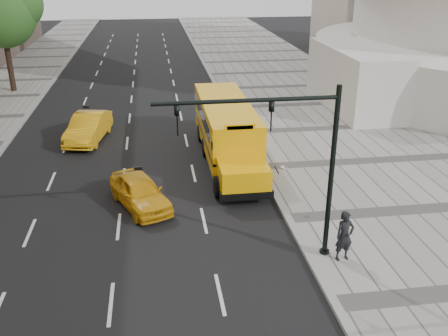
{
  "coord_description": "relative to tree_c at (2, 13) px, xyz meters",
  "views": [
    {
      "loc": [
        0.71,
        -23.26,
        10.15
      ],
      "look_at": [
        3.5,
        -4.0,
        1.9
      ],
      "focal_mm": 40.0,
      "sensor_mm": 36.0,
      "label": 1
    }
  ],
  "objects": [
    {
      "name": "school_bus",
      "position": [
        14.9,
        -16.5,
        -4.47
      ],
      "size": [
        2.96,
        11.56,
        3.19
      ],
      "color": "#F6AB05",
      "rests_on": "ground"
    },
    {
      "name": "sidewalk_museum",
      "position": [
        22.4,
        -18.52,
        -6.16
      ],
      "size": [
        12.0,
        140.0,
        0.15
      ],
      "primitive_type": "cube",
      "color": "gray",
      "rests_on": "ground"
    },
    {
      "name": "taxi_near",
      "position": [
        10.28,
        -21.84,
        -5.53
      ],
      "size": [
        3.13,
        4.47,
        1.41
      ],
      "primitive_type": "imported",
      "rotation": [
        0.0,
        0.0,
        0.39
      ],
      "color": "orange",
      "rests_on": "ground"
    },
    {
      "name": "taxi_far",
      "position": [
        7.16,
        -12.7,
        -5.43
      ],
      "size": [
        2.58,
        5.12,
        1.61
      ],
      "primitive_type": "imported",
      "rotation": [
        0.0,
        0.0,
        -0.19
      ],
      "color": "orange",
      "rests_on": "ground"
    },
    {
      "name": "curb_museum",
      "position": [
        16.4,
        -18.52,
        -6.16
      ],
      "size": [
        0.3,
        140.0,
        0.15
      ],
      "primitive_type": "cube",
      "color": "gray",
      "rests_on": "ground"
    },
    {
      "name": "tree_c",
      "position": [
        0.0,
        0.0,
        0.0
      ],
      "size": [
        5.92,
        5.27,
        8.82
      ],
      "color": "black",
      "rests_on": "ground"
    },
    {
      "name": "traffic_signal",
      "position": [
        15.59,
        -26.83,
        -2.14
      ],
      "size": [
        6.18,
        0.36,
        6.4
      ],
      "color": "black",
      "rests_on": "ground"
    },
    {
      "name": "ground",
      "position": [
        10.4,
        -18.52,
        -6.23
      ],
      "size": [
        140.0,
        140.0,
        0.0
      ],
      "primitive_type": "plane",
      "color": "black",
      "rests_on": "ground"
    },
    {
      "name": "pedestrian",
      "position": [
        17.5,
        -27.32,
        -5.14
      ],
      "size": [
        0.75,
        0.55,
        1.89
      ],
      "primitive_type": "imported",
      "rotation": [
        0.0,
        0.0,
        0.15
      ],
      "color": "black",
      "rests_on": "sidewalk_museum"
    }
  ]
}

